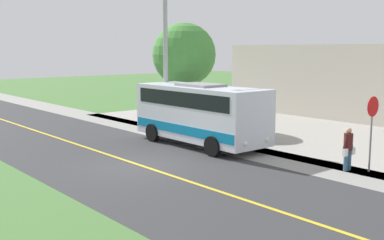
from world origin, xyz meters
name	(u,v)px	position (x,y,z in m)	size (l,w,h in m)	color
ground_plane	(141,166)	(0.00, 0.00, 0.00)	(120.00, 120.00, 0.00)	#477238
road_surface	(141,166)	(0.00, 0.00, 0.00)	(8.00, 100.00, 0.01)	#333335
sidewalk	(233,148)	(-5.20, 0.00, 0.00)	(2.40, 100.00, 0.01)	gray
parking_lot_surface	(373,139)	(-12.40, 3.00, 0.00)	(14.00, 36.00, 0.01)	#9E9991
road_centre_line	(141,166)	(0.00, 0.00, 0.01)	(0.16, 100.00, 0.00)	gold
shuttle_bus_front	(200,112)	(-4.55, -1.61, 1.64)	(2.74, 7.34, 2.99)	silver
pedestrian_with_bags	(348,148)	(-5.62, 5.72, 0.89)	(0.72, 0.34, 1.67)	#335972
stop_sign	(372,121)	(-6.10, 6.37, 1.96)	(0.76, 0.07, 2.88)	slate
street_light_pole	(164,48)	(-4.88, -4.98, 4.68)	(1.97, 0.24, 8.54)	#9E9EA3
tree_curbside	(184,55)	(-7.40, -6.35, 4.28)	(3.74, 3.74, 6.17)	#4C3826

